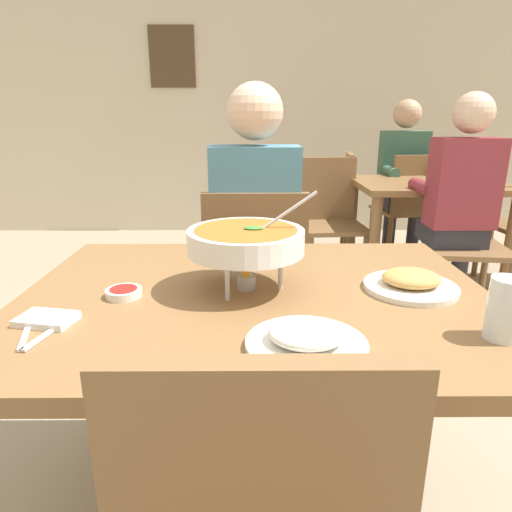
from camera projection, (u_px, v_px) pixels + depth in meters
name	position (u px, v px, depth m)	size (l,w,h in m)	color
cafe_rear_partition	(254.00, 83.00, 4.48)	(10.00, 0.10, 3.00)	beige
picture_frame_hung	(172.00, 57.00, 4.35)	(0.44, 0.03, 0.56)	#4C3823
dining_table_main	(256.00, 330.00, 1.20)	(1.21, 0.92, 0.75)	brown
chair_diner_main	(255.00, 278.00, 1.95)	(0.44, 0.44, 0.90)	brown
diner_main	(255.00, 224.00, 1.91)	(0.40, 0.45, 1.31)	#2D2D38
curry_bowl	(246.00, 241.00, 1.15)	(0.33, 0.30, 0.26)	silver
rice_plate	(306.00, 339.00, 0.88)	(0.24, 0.24, 0.06)	white
appetizer_plate	(411.00, 283.00, 1.17)	(0.24, 0.24, 0.06)	white
sauce_dish	(124.00, 292.00, 1.13)	(0.09, 0.09, 0.02)	white
napkin_folded	(47.00, 319.00, 0.99)	(0.12, 0.08, 0.02)	white
fork_utensil	(27.00, 331.00, 0.94)	(0.01, 0.17, 0.01)	silver
spoon_utensil	(51.00, 331.00, 0.94)	(0.01, 0.17, 0.01)	silver
drink_glass	(505.00, 312.00, 0.90)	(0.07, 0.07, 0.13)	silver
dining_table_far	(427.00, 201.00, 3.16)	(1.00, 0.80, 0.75)	brown
chair_bg_left	(464.00, 232.00, 2.72)	(0.49, 0.49, 0.90)	brown
chair_bg_middle	(410.00, 203.00, 3.63)	(0.49, 0.49, 0.90)	brown
chair_bg_right	(329.00, 214.00, 3.23)	(0.48, 0.48, 0.90)	brown
chair_bg_window	(334.00, 202.00, 3.70)	(0.50, 0.50, 0.90)	brown
patron_bg_left	(459.00, 195.00, 2.59)	(0.40, 0.45, 1.31)	#2D2D38
patron_bg_middle	(403.00, 172.00, 3.64)	(0.40, 0.45, 1.31)	#2D2D38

